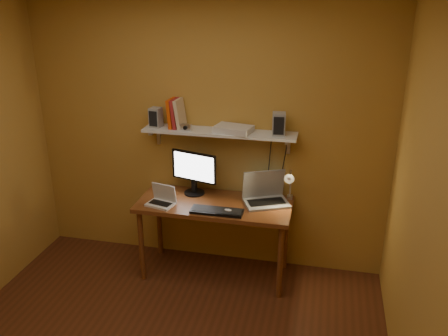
% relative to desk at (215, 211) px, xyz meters
% --- Properties ---
extents(room, '(3.44, 3.24, 2.64)m').
position_rel_desk_xyz_m(room, '(-0.15, -1.28, 0.64)').
color(room, '#512615').
rests_on(room, ground).
extents(desk, '(1.40, 0.60, 0.75)m').
position_rel_desk_xyz_m(desk, '(0.00, 0.00, 0.00)').
color(desk, brown).
rests_on(desk, ground).
extents(wall_shelf, '(1.40, 0.25, 0.21)m').
position_rel_desk_xyz_m(wall_shelf, '(-0.00, 0.19, 0.69)').
color(wall_shelf, silver).
rests_on(wall_shelf, room).
extents(monitor, '(0.45, 0.24, 0.41)m').
position_rel_desk_xyz_m(monitor, '(-0.24, 0.16, 0.32)').
color(monitor, black).
rests_on(monitor, desk).
extents(laptop, '(0.47, 0.41, 0.29)m').
position_rel_desk_xyz_m(laptop, '(0.44, 0.12, 0.16)').
color(laptop, gray).
rests_on(laptop, desk).
extents(netbook, '(0.27, 0.22, 0.18)m').
position_rel_desk_xyz_m(netbook, '(-0.46, -0.13, 0.14)').
color(netbook, silver).
rests_on(netbook, desk).
extents(keyboard, '(0.46, 0.16, 0.02)m').
position_rel_desk_xyz_m(keyboard, '(0.07, -0.19, 0.10)').
color(keyboard, black).
rests_on(keyboard, desk).
extents(mouse, '(0.10, 0.08, 0.03)m').
position_rel_desk_xyz_m(mouse, '(0.16, -0.18, 0.10)').
color(mouse, silver).
rests_on(mouse, desk).
extents(desk_lamp, '(0.09, 0.23, 0.38)m').
position_rel_desk_xyz_m(desk_lamp, '(0.66, 0.13, 0.29)').
color(desk_lamp, silver).
rests_on(desk_lamp, desk).
extents(speaker_left, '(0.11, 0.11, 0.18)m').
position_rel_desk_xyz_m(speaker_left, '(-0.60, 0.19, 0.80)').
color(speaker_left, gray).
rests_on(speaker_left, wall_shelf).
extents(speaker_right, '(0.12, 0.12, 0.20)m').
position_rel_desk_xyz_m(speaker_right, '(0.53, 0.18, 0.81)').
color(speaker_right, gray).
rests_on(speaker_right, wall_shelf).
extents(books, '(0.15, 0.19, 0.27)m').
position_rel_desk_xyz_m(books, '(-0.41, 0.21, 0.84)').
color(books, '#C9420D').
rests_on(books, wall_shelf).
extents(shelf_camera, '(0.11, 0.06, 0.06)m').
position_rel_desk_xyz_m(shelf_camera, '(-0.29, 0.13, 0.74)').
color(shelf_camera, silver).
rests_on(shelf_camera, wall_shelf).
extents(router, '(0.36, 0.28, 0.05)m').
position_rel_desk_xyz_m(router, '(0.13, 0.18, 0.74)').
color(router, silver).
rests_on(router, wall_shelf).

